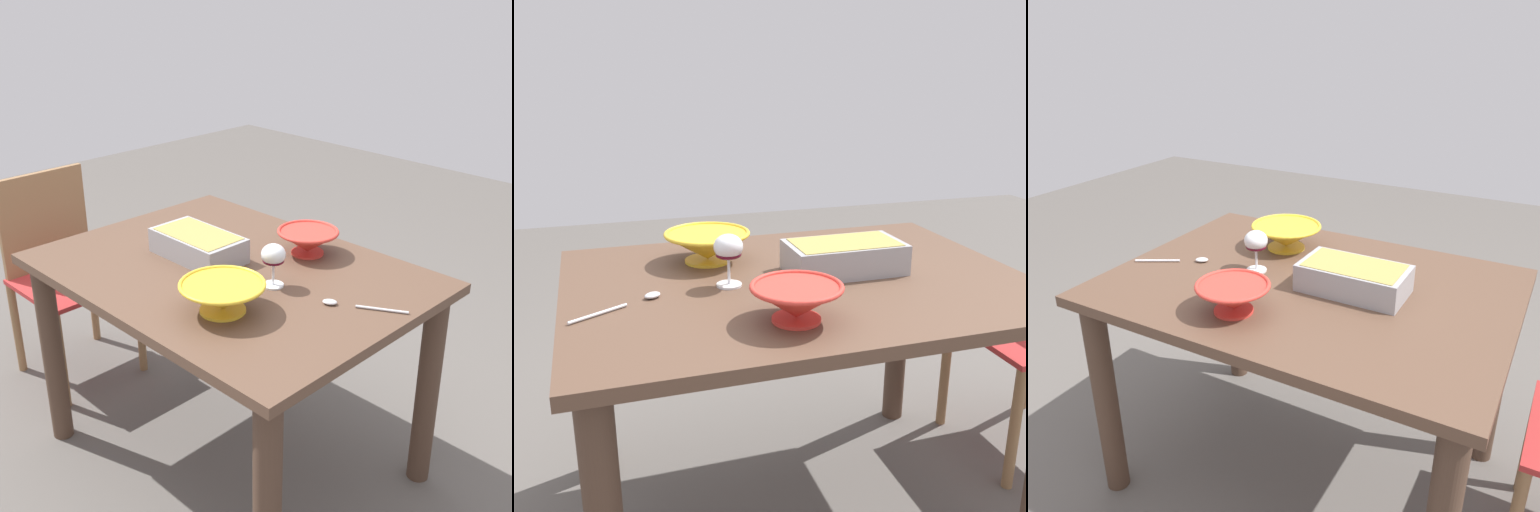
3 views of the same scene
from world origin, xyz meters
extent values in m
plane|color=#5B5651|center=(0.00, 0.00, 0.00)|extent=(8.00, 8.00, 0.00)
cube|color=brown|center=(0.00, 0.00, 0.76)|extent=(1.26, 0.93, 0.03)
cylinder|color=#493427|center=(-0.56, -0.39, 0.37)|extent=(0.08, 0.08, 0.74)
cylinder|color=#493427|center=(0.56, -0.39, 0.37)|extent=(0.08, 0.08, 0.74)
cylinder|color=olive|center=(-0.72, -0.29, 0.22)|extent=(0.04, 0.04, 0.44)
cylinder|color=olive|center=(-0.72, 0.11, 0.22)|extent=(0.04, 0.04, 0.44)
cylinder|color=white|center=(0.19, 0.01, 0.78)|extent=(0.07, 0.07, 0.01)
cylinder|color=white|center=(0.19, 0.01, 0.82)|extent=(0.01, 0.01, 0.07)
ellipsoid|color=white|center=(0.19, 0.01, 0.89)|extent=(0.08, 0.08, 0.07)
ellipsoid|color=#4C0A19|center=(0.19, 0.01, 0.87)|extent=(0.07, 0.07, 0.02)
cube|color=#99999E|center=(-0.15, -0.01, 0.82)|extent=(0.33, 0.18, 0.09)
cube|color=#9E8C47|center=(-0.15, -0.01, 0.86)|extent=(0.29, 0.16, 0.02)
cylinder|color=red|center=(0.10, 0.28, 0.78)|extent=(0.11, 0.11, 0.01)
cone|color=red|center=(0.10, 0.28, 0.82)|extent=(0.21, 0.21, 0.08)
torus|color=red|center=(0.10, 0.28, 0.86)|extent=(0.22, 0.22, 0.01)
cylinder|color=yellow|center=(0.21, -0.22, 0.78)|extent=(0.14, 0.14, 0.01)
cone|color=yellow|center=(0.21, -0.22, 0.82)|extent=(0.25, 0.25, 0.08)
torus|color=yellow|center=(0.21, -0.22, 0.86)|extent=(0.26, 0.26, 0.01)
cylinder|color=silver|center=(0.54, 0.11, 0.78)|extent=(0.14, 0.08, 0.01)
ellipsoid|color=silver|center=(0.40, 0.04, 0.79)|extent=(0.05, 0.05, 0.01)
camera|label=1|loc=(1.51, -1.38, 1.72)|focal=47.19mm
camera|label=2|loc=(0.53, 1.45, 1.32)|focal=41.53mm
camera|label=3|loc=(-0.68, 1.38, 1.52)|focal=37.43mm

